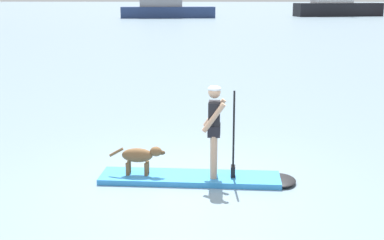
{
  "coord_description": "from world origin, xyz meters",
  "views": [
    {
      "loc": [
        0.38,
        -9.3,
        3.34
      ],
      "look_at": [
        0.0,
        1.0,
        0.9
      ],
      "focal_mm": 50.37,
      "sensor_mm": 36.0,
      "label": 1
    }
  ],
  "objects": [
    {
      "name": "paddleboard",
      "position": [
        0.23,
        -0.01,
        0.05
      ],
      "size": [
        3.58,
        0.9,
        0.1
      ],
      "color": "#338CD8",
      "rests_on": "ground_plane"
    },
    {
      "name": "person_paddler",
      "position": [
        0.45,
        -0.02,
        1.05
      ],
      "size": [
        0.61,
        0.49,
        1.66
      ],
      "color": "tan",
      "rests_on": "paddleboard"
    },
    {
      "name": "ground_plane",
      "position": [
        0.0,
        0.0,
        0.0
      ],
      "size": [
        400.0,
        400.0,
        0.0
      ],
      "primitive_type": "plane",
      "color": "gray"
    },
    {
      "name": "dog",
      "position": [
        -0.91,
        0.04,
        0.45
      ],
      "size": [
        1.03,
        0.24,
        0.53
      ],
      "color": "brown",
      "rests_on": "paddleboard"
    },
    {
      "name": "moored_boat_far_port",
      "position": [
        -6.01,
        65.33,
        1.42
      ],
      "size": [
        12.94,
        4.09,
        4.47
      ],
      "color": "navy",
      "rests_on": "ground_plane"
    },
    {
      "name": "moored_boat_far_starboard",
      "position": [
        18.56,
        71.96,
        1.57
      ],
      "size": [
        13.24,
        5.88,
        11.99
      ],
      "color": "black",
      "rests_on": "ground_plane"
    }
  ]
}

